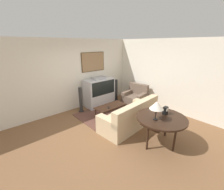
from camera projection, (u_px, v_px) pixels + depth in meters
ground_plane at (111, 128)px, 4.70m from camera, size 12.00×12.00×0.00m
wall_back at (75, 75)px, 5.77m from camera, size 12.00×0.10×2.70m
wall_right at (161, 75)px, 5.91m from camera, size 0.06×12.00×2.70m
area_rug at (108, 115)px, 5.54m from camera, size 1.95×1.79×0.01m
tv at (99, 92)px, 6.26m from camera, size 1.24×0.61×1.24m
couch at (130, 117)px, 4.72m from camera, size 2.08×1.00×0.88m
armchair at (135, 98)px, 6.39m from camera, size 0.96×1.00×0.88m
coffee_table at (111, 107)px, 5.41m from camera, size 1.15×0.52×0.39m
console_table at (161, 119)px, 3.77m from camera, size 1.25×1.25×0.77m
table_lamp at (157, 105)px, 3.51m from camera, size 0.33×0.33×0.48m
mantel_clock at (165, 111)px, 3.87m from camera, size 0.13×0.10×0.21m
remote at (108, 107)px, 5.23m from camera, size 0.12×0.16×0.02m
speaker_tower_left at (81, 100)px, 5.69m from camera, size 0.21×0.21×0.98m
speaker_tower_right at (116, 91)px, 6.86m from camera, size 0.21×0.21×0.98m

